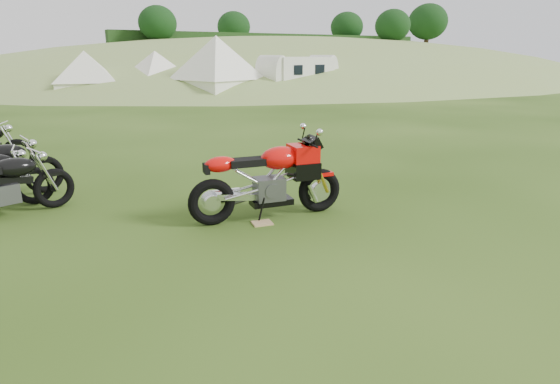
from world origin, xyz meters
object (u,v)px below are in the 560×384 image
tent_mid (156,73)px  tent_right (217,70)px  tent_left (86,74)px  caravan (298,76)px  sport_motorcycle (268,174)px  vintage_moto_b (2,185)px  plywood_board (262,223)px

tent_mid → tent_right: bearing=-72.3°
tent_left → caravan: bearing=-10.8°
tent_mid → tent_right: size_ratio=0.85×
sport_motorcycle → tent_right: bearing=78.5°
vintage_moto_b → tent_mid: 20.57m
plywood_board → vintage_moto_b: vintage_moto_b is taller
sport_motorcycle → tent_right: 18.77m
vintage_moto_b → tent_mid: tent_mid is taller
tent_mid → caravan: bearing=-47.3°
sport_motorcycle → plywood_board: bearing=-126.9°
plywood_board → tent_left: tent_left is taller
plywood_board → tent_mid: bearing=77.4°
vintage_moto_b → tent_right: 18.57m
tent_right → caravan: 4.57m
sport_motorcycle → tent_mid: tent_mid is taller
tent_mid → caravan: 7.90m
sport_motorcycle → vintage_moto_b: 3.82m
tent_right → sport_motorcycle: bearing=-130.1°
plywood_board → vintage_moto_b: size_ratio=0.14×
vintage_moto_b → tent_right: tent_right is taller
tent_right → tent_mid: bearing=103.9°
tent_right → vintage_moto_b: bearing=-141.8°
vintage_moto_b → caravan: size_ratio=0.42×
plywood_board → caravan: (11.40, 16.92, 1.08)m
plywood_board → tent_mid: size_ratio=0.10×
sport_motorcycle → vintage_moto_b: size_ratio=1.14×
plywood_board → tent_left: bearing=87.1°
plywood_board → vintage_moto_b: bearing=146.0°
vintage_moto_b → caravan: bearing=30.4°
tent_left → caravan: (10.32, -4.43, -0.17)m
tent_left → tent_mid: bearing=8.7°
tent_mid → caravan: size_ratio=0.63×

